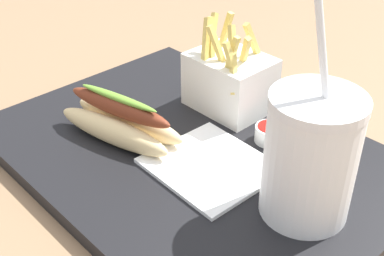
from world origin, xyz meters
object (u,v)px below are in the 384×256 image
at_px(hot_dog_1, 120,121).
at_px(ketchup_cup_2, 270,133).
at_px(soda_cup, 310,157).
at_px(napkin_stack, 210,166).
at_px(fries_basket, 230,81).

relative_size(hot_dog_1, ketchup_cup_2, 4.74).
bearing_deg(soda_cup, napkin_stack, 9.19).
distance_m(soda_cup, ketchup_cup_2, 0.14).
xyz_separation_m(ketchup_cup_2, napkin_stack, (0.01, 0.09, -0.01)).
distance_m(soda_cup, napkin_stack, 0.14).
bearing_deg(ketchup_cup_2, napkin_stack, 82.51).
distance_m(soda_cup, hot_dog_1, 0.25).
xyz_separation_m(hot_dog_1, napkin_stack, (-0.12, -0.04, -0.02)).
xyz_separation_m(soda_cup, fries_basket, (0.20, -0.10, -0.03)).
relative_size(soda_cup, hot_dog_1, 1.33).
xyz_separation_m(fries_basket, hot_dog_1, (0.04, 0.15, -0.02)).
bearing_deg(fries_basket, soda_cup, 153.61).
bearing_deg(hot_dog_1, soda_cup, -166.94).
distance_m(hot_dog_1, napkin_stack, 0.13).
bearing_deg(ketchup_cup_2, hot_dog_1, 43.67).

